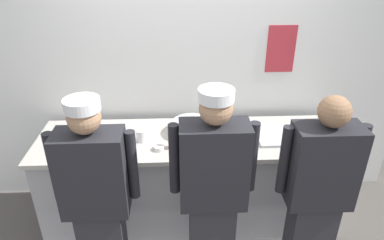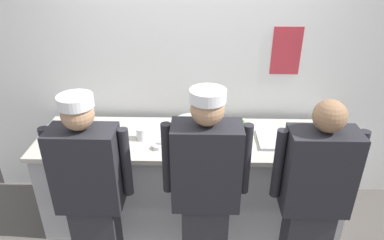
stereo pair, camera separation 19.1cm
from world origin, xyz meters
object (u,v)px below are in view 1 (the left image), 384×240
Objects in this scene: chef_near_left at (97,199)px; sheet_tray at (283,136)px; ramekin_yellow_sauce at (159,148)px; squeeze_bottle_primary at (172,139)px; chef_center at (213,191)px; mixing_bowl_steel at (192,127)px; plate_stack_front at (92,137)px; chef_far_right at (317,193)px; ramekin_red_sauce at (71,131)px; deli_cup at (141,136)px; squeeze_bottle_secondary at (242,128)px; chefs_knife at (223,146)px.

sheet_tray is (1.48, 0.70, 0.05)m from chef_near_left.
squeeze_bottle_primary is at bearing 12.79° from ramekin_yellow_sauce.
chef_center is 0.81m from mixing_bowl_steel.
mixing_bowl_steel reaches higher than plate_stack_front.
ramekin_yellow_sauce is (0.58, -0.18, -0.02)m from plate_stack_front.
sheet_tray is at bearing 94.98° from chef_far_right.
plate_stack_front is at bearing -33.14° from ramekin_red_sauce.
deli_cup is at bearing 70.02° from chef_near_left.
squeeze_bottle_primary is at bearing -17.83° from ramekin_red_sauce.
chef_near_left is at bearing -147.15° from squeeze_bottle_secondary.
chef_near_left is 3.48× the size of sheet_tray.
mixing_bowl_steel is at bearing 168.23° from squeeze_bottle_secondary.
ramekin_red_sauce is at bearing 156.13° from chef_far_right.
deli_cup is (-0.44, -0.12, -0.00)m from mixing_bowl_steel.
ramekin_red_sauce is 0.94× the size of deli_cup.
squeeze_bottle_secondary is 0.74m from ramekin_yellow_sauce.
chef_center reaches higher than chef_near_left.
squeeze_bottle_primary is at bearing -12.31° from plate_stack_front.
ramekin_yellow_sauce is (-1.08, -0.15, 0.01)m from sheet_tray.
plate_stack_front is at bearing 179.24° from sheet_tray.
mixing_bowl_steel is 0.46m from deli_cup.
chef_far_right is at bearing -43.30° from chefs_knife.
chef_far_right is 8.68× the size of squeeze_bottle_primary.
squeeze_bottle_secondary reaches higher than plate_stack_front.
ramekin_red_sauce is at bearing 167.90° from chefs_knife.
mixing_bowl_steel is (0.69, 0.82, 0.10)m from chef_near_left.
squeeze_bottle_primary is at bearing -179.04° from chefs_knife.
chef_far_right reaches higher than squeeze_bottle_secondary.
chefs_knife is at bearing 3.48° from ramekin_yellow_sauce.
plate_stack_front is 1.09× the size of squeeze_bottle_secondary.
chef_near_left is 8.62× the size of squeeze_bottle_secondary.
chef_near_left is 7.88× the size of plate_stack_front.
mixing_bowl_steel is 1.96× the size of squeeze_bottle_primary.
sheet_tray is 1.88m from ramekin_red_sauce.
squeeze_bottle_secondary is 2.25× the size of ramekin_yellow_sauce.
squeeze_bottle_primary reaches higher than mixing_bowl_steel.
chef_near_left reaches higher than sheet_tray.
deli_cup is (-1.23, -0.00, 0.04)m from sheet_tray.
squeeze_bottle_secondary is at bearing 120.31° from chef_far_right.
sheet_tray is at bearing 44.93° from chef_center.
mixing_bowl_steel is 3.39× the size of deli_cup.
squeeze_bottle_secondary reaches higher than deli_cup.
mixing_bowl_steel is 1.31× the size of chefs_knife.
chefs_knife is (-0.61, 0.57, 0.06)m from chef_far_right.
chef_far_right is 15.96× the size of ramekin_red_sauce.
chef_near_left reaches higher than squeeze_bottle_primary.
chef_near_left is 0.78m from squeeze_bottle_primary.
chef_near_left reaches higher than chefs_knife.
squeeze_bottle_secondary reaches higher than sheet_tray.
ramekin_yellow_sauce is (-0.72, -0.18, -0.07)m from squeeze_bottle_secondary.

